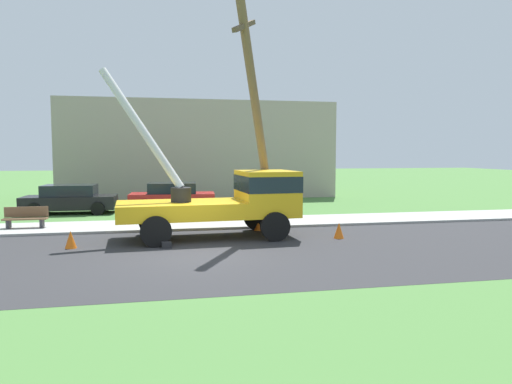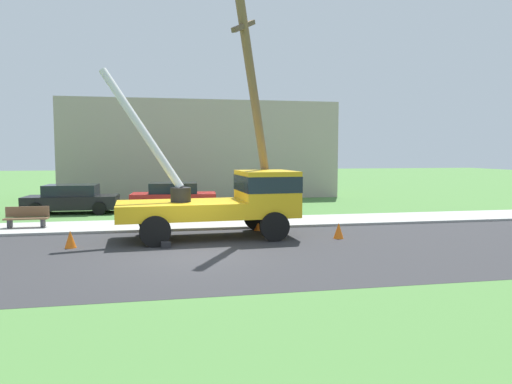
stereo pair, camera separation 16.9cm
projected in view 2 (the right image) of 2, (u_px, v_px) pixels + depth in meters
The scene contains 12 objects.
ground_plane at pixel (180, 208), 25.73m from camera, with size 120.00×120.00×0.00m, color #477538.
road_asphalt at pixel (195, 254), 13.99m from camera, with size 80.00×8.55×0.01m, color #2B2B2D.
sidewalk_strip at pixel (186, 224), 19.58m from camera, with size 80.00×2.88×0.10m, color #9E9E99.
utility_truck at pixel (231, 198), 16.84m from camera, with size 6.89×3.21×5.98m.
leaning_utility_pole at pixel (257, 117), 17.61m from camera, with size 2.40×3.45×8.46m.
traffic_cone_ahead at pixel (339, 231), 16.54m from camera, with size 0.36×0.36×0.56m, color orange.
traffic_cone_behind at pixel (70, 239), 14.90m from camera, with size 0.36×0.36×0.56m, color orange.
traffic_cone_curbside at pixel (258, 223), 18.32m from camera, with size 0.36×0.36×0.56m, color orange.
parked_sedan_black at pixel (72, 199), 23.48m from camera, with size 4.46×2.13×1.42m.
parked_sedan_red at pixel (174, 196), 25.05m from camera, with size 4.52×2.23×1.42m.
park_bench at pixel (27, 218), 18.43m from camera, with size 1.60×0.45×0.90m.
lowrise_building_backdrop at pixel (201, 150), 33.10m from camera, with size 18.00×6.00×6.40m, color #A5998C.
Camera 2 is at (-0.87, -13.88, 2.99)m, focal length 33.21 mm.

